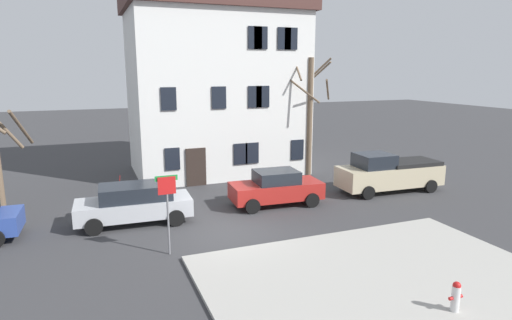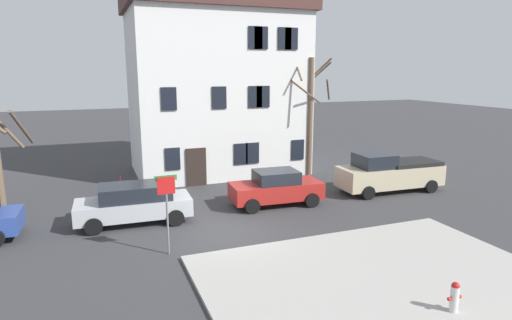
{
  "view_description": "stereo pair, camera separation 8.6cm",
  "coord_description": "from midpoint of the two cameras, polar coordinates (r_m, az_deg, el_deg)",
  "views": [
    {
      "loc": [
        -4.8,
        -15.35,
        6.28
      ],
      "look_at": [
        2.58,
        3.47,
        2.06
      ],
      "focal_mm": 30.35,
      "sensor_mm": 36.0,
      "label": 1
    },
    {
      "loc": [
        -4.72,
        -15.38,
        6.28
      ],
      "look_at": [
        2.58,
        3.47,
        2.06
      ],
      "focal_mm": 30.35,
      "sensor_mm": 36.0,
      "label": 2
    }
  ],
  "objects": [
    {
      "name": "tree_bare_mid",
      "position": [
        26.01,
        7.3,
        6.42
      ],
      "size": [
        2.87,
        2.88,
        7.33
      ],
      "color": "brown",
      "rests_on": "ground_plane"
    },
    {
      "name": "ground_plane",
      "position": [
        17.27,
        -3.74,
        -9.56
      ],
      "size": [
        120.0,
        120.0,
        0.0
      ],
      "primitive_type": "plane",
      "color": "#38383A"
    },
    {
      "name": "fire_hydrant",
      "position": [
        12.81,
        24.88,
        -15.99
      ],
      "size": [
        0.42,
        0.22,
        0.82
      ],
      "color": "silver",
      "rests_on": "sidewalk_slab"
    },
    {
      "name": "bicycle_leaning",
      "position": [
        23.24,
        -16.84,
        -3.45
      ],
      "size": [
        1.75,
        0.08,
        1.03
      ],
      "color": "black",
      "rests_on": "ground_plane"
    },
    {
      "name": "building_main",
      "position": [
        27.1,
        -5.15,
        11.19
      ],
      "size": [
        10.57,
        6.98,
        11.8
      ],
      "color": "white",
      "rests_on": "ground_plane"
    },
    {
      "name": "car_red_sedan",
      "position": [
        20.43,
        2.78,
        -3.67
      ],
      "size": [
        4.37,
        2.18,
        1.67
      ],
      "color": "#AD231E",
      "rests_on": "ground_plane"
    },
    {
      "name": "car_silver_wagon",
      "position": [
        18.72,
        -15.6,
        -5.47
      ],
      "size": [
        4.72,
        2.21,
        1.65
      ],
      "color": "#B7BABF",
      "rests_on": "ground_plane"
    },
    {
      "name": "street_sign_pole",
      "position": [
        14.99,
        -11.54,
        -5.16
      ],
      "size": [
        0.76,
        0.07,
        2.81
      ],
      "color": "slate",
      "rests_on": "ground_plane"
    },
    {
      "name": "pickup_truck_beige",
      "position": [
        23.68,
        17.24,
        -1.63
      ],
      "size": [
        5.63,
        2.32,
        2.07
      ],
      "color": "#C6B793",
      "rests_on": "ground_plane"
    },
    {
      "name": "sidewalk_slab",
      "position": [
        13.61,
        17.99,
        -16.03
      ],
      "size": [
        10.61,
        8.81,
        0.12
      ],
      "primitive_type": "cube",
      "color": "#A8A59E",
      "rests_on": "ground_plane"
    }
  ]
}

